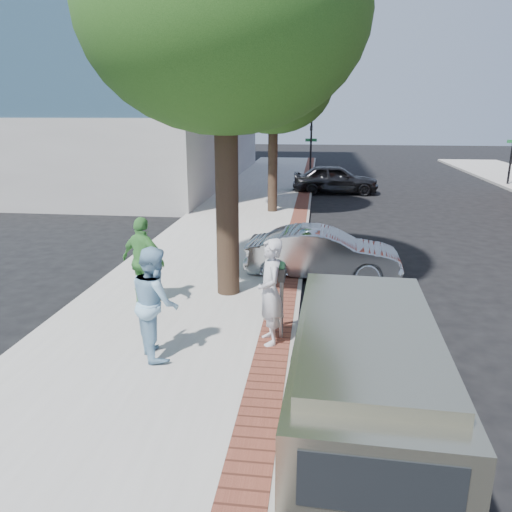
% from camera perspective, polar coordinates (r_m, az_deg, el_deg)
% --- Properties ---
extents(ground, '(120.00, 120.00, 0.00)m').
position_cam_1_polar(ground, '(10.07, -1.66, -8.79)').
color(ground, black).
rests_on(ground, ground).
extents(sidewalk, '(5.00, 60.00, 0.15)m').
position_cam_1_polar(sidewalk, '(17.76, -2.54, 2.57)').
color(sidewalk, '#9E9991').
rests_on(sidewalk, ground).
extents(brick_strip, '(0.60, 60.00, 0.01)m').
position_cam_1_polar(brick_strip, '(17.52, 4.58, 2.61)').
color(brick_strip, brown).
rests_on(brick_strip, sidewalk).
extents(curb, '(0.10, 60.00, 0.15)m').
position_cam_1_polar(curb, '(17.53, 5.72, 2.31)').
color(curb, gray).
rests_on(curb, ground).
extents(office_base, '(18.20, 22.20, 4.00)m').
position_cam_1_polar(office_base, '(34.28, -18.16, 11.63)').
color(office_base, gray).
rests_on(office_base, ground).
extents(signal_near, '(0.70, 0.15, 3.80)m').
position_cam_1_polar(signal_near, '(31.09, 6.29, 12.40)').
color(signal_near, black).
rests_on(signal_near, ground).
extents(signal_far, '(0.70, 0.15, 3.80)m').
position_cam_1_polar(signal_far, '(33.00, 27.26, 10.96)').
color(signal_far, black).
rests_on(signal_far, ground).
extents(tree_near, '(6.00, 6.00, 8.51)m').
position_cam_1_polar(tree_near, '(11.27, -3.67, 25.98)').
color(tree_near, black).
rests_on(tree_near, sidewalk).
extents(tree_far, '(4.80, 4.80, 7.14)m').
position_cam_1_polar(tree_far, '(21.13, 2.01, 19.01)').
color(tree_far, black).
rests_on(tree_far, sidewalk).
extents(parking_meter, '(0.12, 0.32, 1.47)m').
position_cam_1_polar(parking_meter, '(9.14, 2.96, -3.29)').
color(parking_meter, gray).
rests_on(parking_meter, sidewalk).
extents(person_gray, '(0.66, 0.82, 1.97)m').
position_cam_1_polar(person_gray, '(8.98, 1.64, -4.14)').
color(person_gray, '#AFAFB4').
rests_on(person_gray, sidewalk).
extents(person_officer, '(1.12, 1.19, 1.95)m').
position_cam_1_polar(person_officer, '(8.71, -11.45, -5.18)').
color(person_officer, '#8DBCDA').
rests_on(person_officer, sidewalk).
extents(person_green, '(1.23, 0.88, 1.94)m').
position_cam_1_polar(person_green, '(11.14, -12.75, -0.55)').
color(person_green, '#4B9C47').
rests_on(person_green, sidewalk).
extents(sedan_silver, '(4.06, 1.53, 1.32)m').
position_cam_1_polar(sedan_silver, '(13.23, 7.64, 0.30)').
color(sedan_silver, '#A7ABAE').
rests_on(sedan_silver, ground).
extents(bg_car, '(4.57, 1.93, 1.54)m').
position_cam_1_polar(bg_car, '(27.37, 9.06, 8.68)').
color(bg_car, black).
rests_on(bg_car, ground).
extents(van, '(1.97, 4.76, 1.73)m').
position_cam_1_polar(van, '(6.93, 12.33, -12.68)').
color(van, gray).
rests_on(van, ground).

